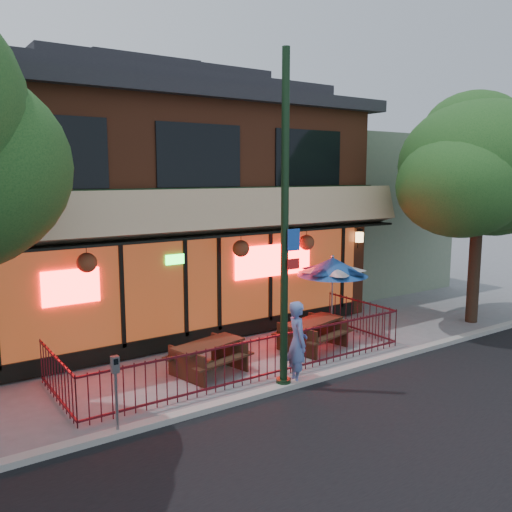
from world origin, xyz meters
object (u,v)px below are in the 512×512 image
Objects in this scene: street_tree_right at (479,160)px; patio_umbrella at (333,267)px; parking_meter_near at (116,382)px; picnic_table_left at (209,353)px; picnic_table_right at (313,330)px; street_light at (285,242)px; pedestrian at (297,342)px.

street_tree_right is 5.58m from patio_umbrella.
patio_umbrella reaches higher than parking_meter_near.
picnic_table_left is 3.34m from parking_meter_near.
street_tree_right is at bearing -6.87° from picnic_table_right.
street_light is 1.00× the size of street_tree_right.
street_light is 4.82× the size of parking_meter_near.
parking_meter_near is at bearing -160.99° from patio_umbrella.
picnic_table_right is at bearing 0.51° from picnic_table_left.
patio_umbrella is at bearing -31.90° from pedestrian.
street_light reaches higher than patio_umbrella.
picnic_table_left is at bearing 60.30° from pedestrian.
parking_meter_near is at bearing -148.22° from picnic_table_left.
street_tree_right is 3.63× the size of picnic_table_left.
patio_umbrella reaches higher than picnic_table_left.
patio_umbrella is 7.75m from parking_meter_near.
patio_umbrella is 4.08m from pedestrian.
parking_meter_near is at bearing 112.98° from pedestrian.
picnic_table_left is 4.76m from patio_umbrella.
street_light is at bearing -142.99° from picnic_table_right.
parking_meter_near is (-7.27, -2.50, -0.96)m from patio_umbrella.
parking_meter_near is (-3.70, -0.08, -2.17)m from street_light.
street_tree_right reaches higher than pedestrian.
picnic_table_right is (3.14, 0.03, 0.02)m from picnic_table_left.
picnic_table_left is (-8.94, 0.67, -4.48)m from street_tree_right.
street_tree_right reaches higher than patio_umbrella.
street_tree_right reaches higher than parking_meter_near.
street_light reaches higher than pedestrian.
patio_umbrella reaches higher than pedestrian.
street_tree_right is at bearing 7.01° from street_light.
parking_meter_near is at bearing -163.45° from picnic_table_right.
patio_umbrella is (3.57, 2.43, -1.20)m from street_light.
pedestrian is (-3.16, -2.37, -1.03)m from patio_umbrella.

